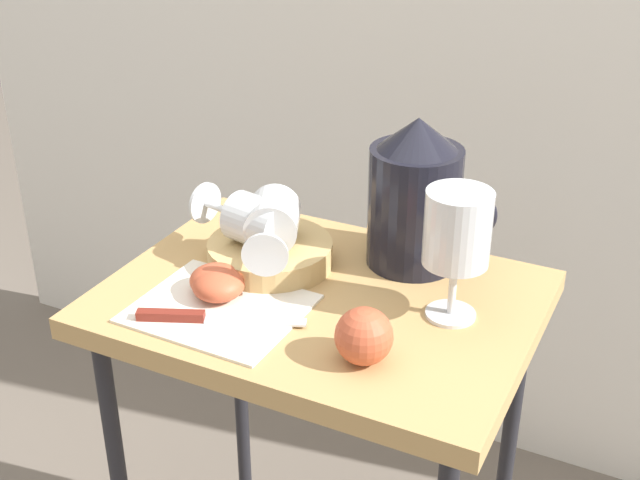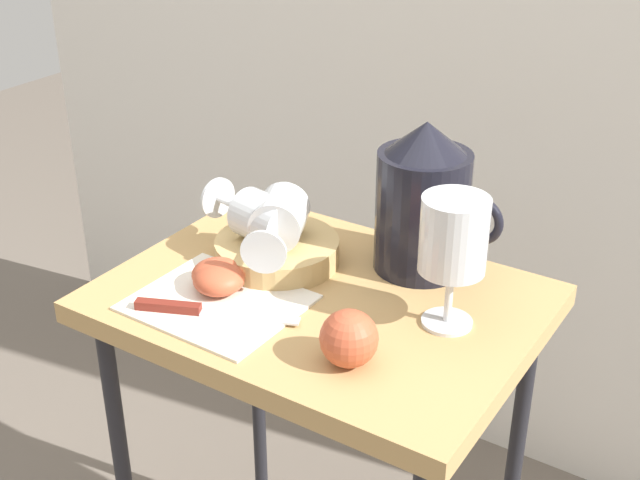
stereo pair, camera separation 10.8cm
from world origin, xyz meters
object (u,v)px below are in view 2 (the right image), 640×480
wine_glass_upright (453,242)px  apple_whole (349,338)px  apple_half_right (219,279)px  wine_glass_tipped_near (279,219)px  wine_glass_tipped_far (263,218)px  apple_half_left (217,274)px  knife (192,310)px  table (320,343)px  basket_tray (277,251)px  pitcher (423,210)px

wine_glass_upright → apple_whole: wine_glass_upright is taller
wine_glass_upright → apple_half_right: wine_glass_upright is taller
apple_whole → wine_glass_tipped_near: bearing=143.5°
wine_glass_tipped_far → apple_half_right: (0.00, -0.10, -0.05)m
apple_half_left → knife: (0.01, -0.07, -0.01)m
wine_glass_upright → apple_half_right: bearing=-161.0°
apple_half_right → apple_whole: size_ratio=1.00×
apple_half_right → apple_half_left: bearing=137.0°
table → knife: bearing=-129.1°
wine_glass_upright → apple_whole: (-0.06, -0.14, -0.08)m
basket_tray → apple_half_left: apple_half_left is taller
apple_half_left → knife: size_ratio=0.34×
pitcher → apple_half_left: size_ratio=3.11×
wine_glass_tipped_far → apple_half_left: 0.10m
apple_half_left → knife: apple_half_left is taller
basket_tray → wine_glass_upright: 0.29m
wine_glass_tipped_far → knife: bearing=-88.1°
pitcher → apple_whole: size_ratio=3.11×
table → apple_half_left: (-0.12, -0.06, 0.10)m
wine_glass_tipped_near → apple_half_left: bearing=-107.3°
pitcher → knife: size_ratio=1.06×
wine_glass_upright → wine_glass_tipped_near: wine_glass_upright is taller
apple_half_left → apple_whole: bearing=-12.2°
basket_tray → apple_whole: 0.26m
table → wine_glass_tipped_near: 0.18m
pitcher → apple_half_right: size_ratio=3.11×
wine_glass_tipped_far → apple_half_right: 0.11m
wine_glass_upright → knife: 0.34m
basket_tray → apple_whole: (0.21, -0.15, 0.02)m
pitcher → wine_glass_tipped_far: pitcher is taller
pitcher → apple_half_right: pitcher is taller
wine_glass_tipped_near → table: bearing=-22.0°
wine_glass_upright → apple_half_left: bearing=-163.2°
wine_glass_tipped_near → apple_half_right: wine_glass_tipped_near is taller
pitcher → knife: pitcher is taller
wine_glass_tipped_far → apple_whole: (0.22, -0.14, -0.04)m
wine_glass_tipped_far → table: bearing=-14.4°
pitcher → apple_whole: 0.26m
table → wine_glass_tipped_far: bearing=165.6°
knife → wine_glass_upright: bearing=29.4°
pitcher → knife: bearing=-124.3°
apple_whole → apple_half_right: bearing=169.6°
basket_tray → knife: 0.17m
table → basket_tray: basket_tray is taller
wine_glass_tipped_near → apple_whole: (0.20, -0.15, -0.04)m
pitcher → apple_whole: (0.03, -0.25, -0.05)m
wine_glass_upright → apple_half_right: size_ratio=2.50×
wine_glass_tipped_near → basket_tray: bearing=149.1°
pitcher → wine_glass_upright: 0.15m
wine_glass_tipped_far → knife: (0.01, -0.16, -0.06)m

